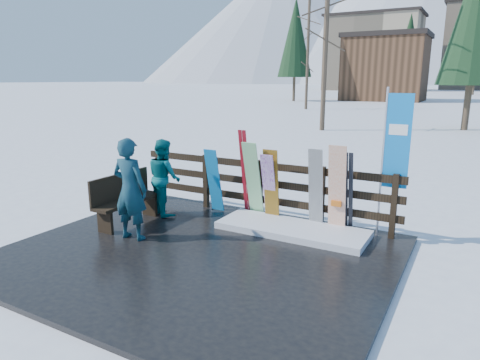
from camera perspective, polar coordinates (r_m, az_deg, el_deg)
The scene contains 19 objects.
ground at distance 7.06m, azimuth -5.60°, elevation -10.17°, with size 700.00×700.00×0.00m, color white.
deck at distance 7.04m, azimuth -5.61°, elevation -9.88°, with size 6.00×5.00×0.08m, color black.
fence at distance 8.62m, azimuth 2.64°, elevation -0.57°, with size 5.60×0.10×1.15m.
snow_patch at distance 7.89m, azimuth 6.94°, elevation -6.53°, with size 2.71×1.00×0.12m, color white.
bench at distance 8.49m, azimuth -15.09°, elevation -2.25°, with size 0.40×1.50×0.97m.
snowboard_0 at distance 8.89m, azimuth -3.48°, elevation -0.07°, with size 0.29×0.03×1.37m, color #0F7DC6.
snowboard_1 at distance 8.42m, azimuth 1.78°, elevation -0.06°, with size 0.31×0.03×1.61m, color white.
snowboard_2 at distance 8.26m, azimuth 4.19°, elevation -0.78°, with size 0.29×0.03×1.44m, color orange.
snowboard_3 at distance 8.29m, azimuth 3.93°, elevation -1.05°, with size 0.26×0.03×1.38m, color white.
snowboard_4 at distance 7.93m, azimuth 10.06°, elevation -1.25°, with size 0.26×0.03×1.53m, color black.
snowboard_5 at distance 7.80m, azimuth 12.81°, elevation -1.26°, with size 0.32×0.03×1.62m, color white.
ski_pair_a at distance 8.55m, azimuth 0.73°, elevation 0.89°, with size 0.16×0.33×1.77m.
ski_pair_b at distance 7.84m, azimuth 14.23°, elevation -1.70°, with size 0.17×0.30×1.50m.
rental_flag at distance 7.72m, azimuth 19.82°, elevation 4.18°, with size 0.45×0.04×2.60m.
person_front at distance 7.55m, azimuth -14.44°, elevation -1.21°, with size 0.65×0.42×1.78m, color #195559.
person_back at distance 8.84m, azimuth -10.07°, elevation 0.40°, with size 0.76×0.59×1.56m, color #09666C.
resort_buildings at distance 120.93m, azimuth 28.98°, elevation 15.03°, with size 73.00×87.60×22.60m.
trees at distance 54.16m, azimuth 29.35°, elevation 14.77°, with size 42.34×68.79×12.98m.
mountains at distance 337.35m, azimuth 28.33°, elevation 19.88°, with size 520.00×260.00×120.00m.
Camera 1 is at (3.74, -5.29, 2.80)m, focal length 32.00 mm.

